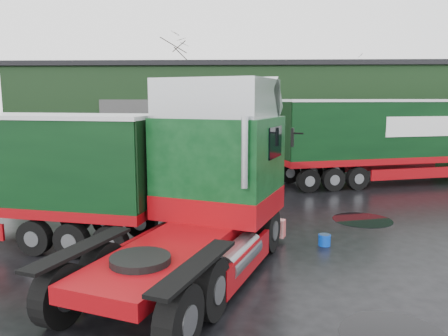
# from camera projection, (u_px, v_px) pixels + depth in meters

# --- Properties ---
(ground) EXTENTS (100.00, 100.00, 0.00)m
(ground) POSITION_uv_depth(u_px,v_px,m) (223.00, 239.00, 12.71)
(ground) COLOR black
(warehouse) EXTENTS (32.40, 12.40, 6.30)m
(warehouse) POSITION_uv_depth(u_px,v_px,m) (261.00, 111.00, 31.88)
(warehouse) COLOR black
(warehouse) RESTS_ON ground
(hero_tractor) EXTENTS (5.41, 8.00, 4.58)m
(hero_tractor) POSITION_uv_depth(u_px,v_px,m) (184.00, 180.00, 9.42)
(hero_tractor) COLOR #0C3B18
(hero_tractor) RESTS_ON ground
(lorry_right) EXTENTS (15.59, 6.85, 4.06)m
(lorry_right) POSITION_uv_depth(u_px,v_px,m) (397.00, 141.00, 20.98)
(lorry_right) COLOR silver
(lorry_right) RESTS_ON ground
(wash_bucket) EXTENTS (0.39, 0.39, 0.31)m
(wash_bucket) POSITION_uv_depth(u_px,v_px,m) (324.00, 240.00, 12.12)
(wash_bucket) COLOR #0839B7
(wash_bucket) RESTS_ON ground
(tree_back_a) EXTENTS (4.40, 4.40, 9.50)m
(tree_back_a) POSITION_uv_depth(u_px,v_px,m) (173.00, 91.00, 41.80)
(tree_back_a) COLOR black
(tree_back_a) RESTS_ON ground
(tree_back_b) EXTENTS (4.40, 4.40, 7.50)m
(tree_back_b) POSITION_uv_depth(u_px,v_px,m) (341.00, 102.00, 41.36)
(tree_back_b) COLOR black
(tree_back_b) RESTS_ON ground
(puddle_0) EXTENTS (2.27, 2.27, 0.01)m
(puddle_0) POSITION_uv_depth(u_px,v_px,m) (164.00, 263.00, 10.80)
(puddle_0) COLOR black
(puddle_0) RESTS_ON ground
(puddle_1) EXTENTS (1.98, 1.98, 0.01)m
(puddle_1) POSITION_uv_depth(u_px,v_px,m) (362.00, 220.00, 14.69)
(puddle_1) COLOR black
(puddle_1) RESTS_ON ground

